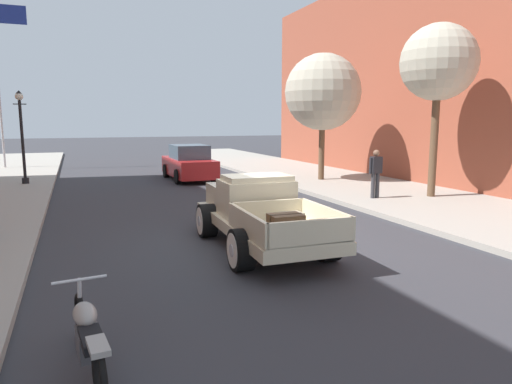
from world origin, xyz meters
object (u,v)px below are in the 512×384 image
at_px(street_lamp_far, 22,130).
at_px(street_tree_nearest, 439,63).
at_px(car_background_red, 189,164).
at_px(flagpole, 1,65).
at_px(street_tree_second, 323,92).
at_px(hotrod_truck_cream, 258,212).
at_px(pedestrian_sidewalk_right, 376,171).
at_px(motorcycle_parked, 88,336).

height_order(street_lamp_far, street_tree_nearest, street_tree_nearest).
height_order(car_background_red, flagpole, flagpole).
height_order(flagpole, street_tree_second, flagpole).
distance_m(hotrod_truck_cream, flagpole, 21.88).
bearing_deg(car_background_red, hotrod_truck_cream, -95.92).
relative_size(hotrod_truck_cream, pedestrian_sidewalk_right, 3.02).
bearing_deg(street_tree_second, flagpole, 140.69).
relative_size(motorcycle_parked, street_tree_second, 0.38).
bearing_deg(flagpole, hotrod_truck_cream, -70.12).
bearing_deg(street_lamp_far, hotrod_truck_cream, -64.56).
relative_size(flagpole, street_tree_second, 1.66).
relative_size(hotrod_truck_cream, street_tree_second, 0.90).
height_order(hotrod_truck_cream, street_tree_nearest, street_tree_nearest).
bearing_deg(street_tree_second, pedestrian_sidewalk_right, -98.62).
bearing_deg(motorcycle_parked, car_background_red, 73.07).
relative_size(motorcycle_parked, street_tree_nearest, 0.36).
distance_m(car_background_red, street_tree_second, 6.96).
relative_size(car_background_red, street_tree_second, 0.78).
relative_size(motorcycle_parked, street_lamp_far, 0.55).
xyz_separation_m(hotrod_truck_cream, street_tree_second, (6.53, 8.75, 3.24)).
distance_m(street_lamp_far, street_tree_second, 12.82).
bearing_deg(pedestrian_sidewalk_right, street_tree_second, 81.38).
distance_m(pedestrian_sidewalk_right, street_lamp_far, 14.32).
xyz_separation_m(hotrod_truck_cream, motorcycle_parked, (-3.70, -4.31, -0.31)).
bearing_deg(street_lamp_far, pedestrian_sidewalk_right, -36.24).
xyz_separation_m(flagpole, street_tree_second, (13.78, -11.28, -1.77)).
xyz_separation_m(motorcycle_parked, street_tree_nearest, (11.51, 7.52, 4.23)).
height_order(pedestrian_sidewalk_right, street_tree_second, street_tree_second).
bearing_deg(street_tree_nearest, car_background_red, 127.12).
height_order(car_background_red, street_tree_second, street_tree_second).
xyz_separation_m(street_lamp_far, street_tree_nearest, (13.54, -8.85, 2.28)).
bearing_deg(pedestrian_sidewalk_right, street_lamp_far, 143.76).
bearing_deg(hotrod_truck_cream, pedestrian_sidewalk_right, 32.25).
distance_m(car_background_red, pedestrian_sidewalk_right, 9.43).
distance_m(car_background_red, flagpole, 12.76).
distance_m(motorcycle_parked, street_tree_second, 16.97).
relative_size(car_background_red, flagpole, 0.47).
xyz_separation_m(motorcycle_parked, street_lamp_far, (-2.04, 16.37, 1.94)).
xyz_separation_m(car_background_red, flagpole, (-8.47, 8.13, 5.00)).
xyz_separation_m(flagpole, street_tree_nearest, (15.05, -16.81, -1.10)).
bearing_deg(street_tree_nearest, pedestrian_sidewalk_right, 168.39).
height_order(street_lamp_far, flagpole, flagpole).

